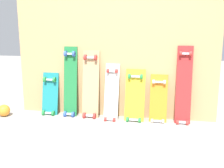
{
  "coord_description": "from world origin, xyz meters",
  "views": [
    {
      "loc": [
        0.62,
        -3.23,
        1.14
      ],
      "look_at": [
        0.0,
        -0.07,
        0.44
      ],
      "focal_mm": 43.96,
      "sensor_mm": 36.0,
      "label": 1
    }
  ],
  "objects": [
    {
      "name": "ground_plane",
      "position": [
        0.0,
        0.0,
        0.0
      ],
      "size": [
        12.0,
        12.0,
        0.0
      ],
      "primitive_type": "plane",
      "color": "#9E9991"
    },
    {
      "name": "skateboard_natural",
      "position": [
        -0.28,
        -0.03,
        0.39
      ],
      "size": [
        0.21,
        0.19,
        0.89
      ],
      "color": "tan",
      "rests_on": "ground"
    },
    {
      "name": "skateboard_white",
      "position": [
        -0.01,
        -0.06,
        0.3
      ],
      "size": [
        0.17,
        0.24,
        0.75
      ],
      "color": "silver",
      "rests_on": "ground"
    },
    {
      "name": "skateboard_orange",
      "position": [
        0.56,
        -0.03,
        0.24
      ],
      "size": [
        0.21,
        0.19,
        0.63
      ],
      "color": "orange",
      "rests_on": "ground"
    },
    {
      "name": "skateboard_yellow",
      "position": [
        0.28,
        -0.04,
        0.27
      ],
      "size": [
        0.24,
        0.22,
        0.68
      ],
      "color": "gold",
      "rests_on": "ground"
    },
    {
      "name": "plywood_wall_panel",
      "position": [
        0.0,
        0.07,
        0.77
      ],
      "size": [
        2.49,
        0.04,
        1.55
      ],
      "primitive_type": "cube",
      "color": "tan",
      "rests_on": "ground"
    },
    {
      "name": "skateboard_teal",
      "position": [
        -0.83,
        -0.03,
        0.24
      ],
      "size": [
        0.21,
        0.18,
        0.6
      ],
      "color": "#197A7F",
      "rests_on": "ground"
    },
    {
      "name": "skateboard_red",
      "position": [
        0.84,
        -0.02,
        0.42
      ],
      "size": [
        0.18,
        0.19,
        0.97
      ],
      "color": "#B22626",
      "rests_on": "ground"
    },
    {
      "name": "skateboard_green",
      "position": [
        -0.55,
        -0.02,
        0.41
      ],
      "size": [
        0.17,
        0.19,
        0.93
      ],
      "color": "#1E7238",
      "rests_on": "ground"
    },
    {
      "name": "rubber_ball",
      "position": [
        -1.36,
        -0.24,
        0.08
      ],
      "size": [
        0.15,
        0.15,
        0.15
      ],
      "primitive_type": "sphere",
      "color": "orange",
      "rests_on": "ground"
    }
  ]
}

